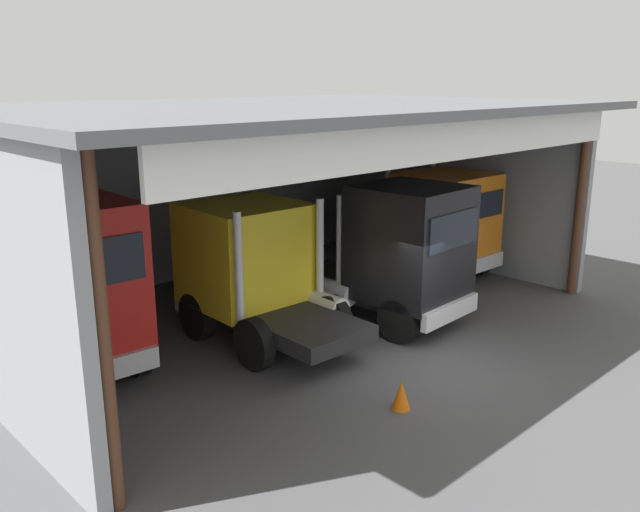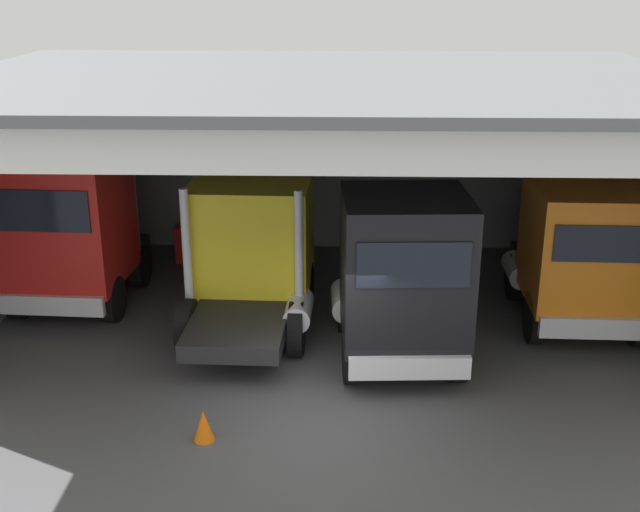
% 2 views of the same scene
% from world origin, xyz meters
% --- Properties ---
extents(ground_plane, '(80.00, 80.00, 0.00)m').
position_xyz_m(ground_plane, '(0.00, 0.00, 0.00)').
color(ground_plane, '#4C4C4F').
rests_on(ground_plane, ground).
extents(workshop_shed, '(15.45, 10.46, 5.52)m').
position_xyz_m(workshop_shed, '(0.00, 5.58, 3.85)').
color(workshop_shed, gray).
rests_on(workshop_shed, ground).
extents(truck_red_right_bay, '(2.72, 4.59, 3.78)m').
position_xyz_m(truck_red_right_bay, '(-5.80, 4.76, 2.01)').
color(truck_red_right_bay, red).
rests_on(truck_red_right_bay, ground).
extents(truck_yellow_center_left_bay, '(2.79, 4.94, 3.40)m').
position_xyz_m(truck_yellow_center_left_bay, '(-1.53, 4.01, 1.74)').
color(truck_yellow_center_left_bay, yellow).
rests_on(truck_yellow_center_left_bay, ground).
extents(truck_black_left_bay, '(2.69, 4.98, 3.59)m').
position_xyz_m(truck_black_left_bay, '(1.63, 2.11, 1.88)').
color(truck_black_left_bay, black).
rests_on(truck_black_left_bay, ground).
extents(truck_orange_center_right_bay, '(2.66, 5.04, 3.42)m').
position_xyz_m(truck_orange_center_right_bay, '(5.67, 3.94, 1.77)').
color(truck_orange_center_right_bay, orange).
rests_on(truck_orange_center_right_bay, ground).
extents(oil_drum, '(0.58, 0.58, 0.86)m').
position_xyz_m(oil_drum, '(-3.95, 8.45, 0.43)').
color(oil_drum, '#194CB2').
rests_on(oil_drum, ground).
extents(tool_cart, '(0.90, 0.60, 1.00)m').
position_xyz_m(tool_cart, '(-3.62, 8.05, 0.50)').
color(tool_cart, red).
rests_on(tool_cart, ground).
extents(traffic_cone, '(0.36, 0.36, 0.56)m').
position_xyz_m(traffic_cone, '(-1.85, -0.83, 0.28)').
color(traffic_cone, orange).
rests_on(traffic_cone, ground).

